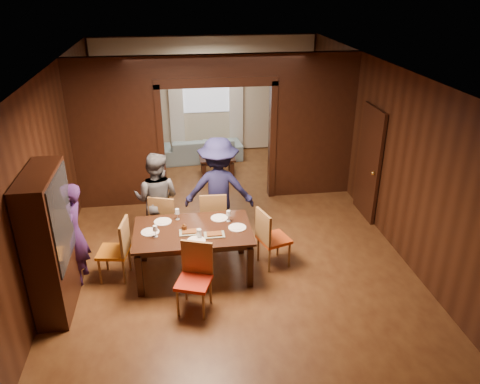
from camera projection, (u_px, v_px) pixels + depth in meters
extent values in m
plane|color=#4D2915|center=(228.00, 237.00, 8.28)|extent=(9.00, 9.00, 0.00)
cube|color=silver|center=(226.00, 71.00, 7.04)|extent=(5.50, 9.00, 0.02)
cube|color=black|center=(206.00, 96.00, 11.69)|extent=(5.50, 0.02, 2.90)
cube|color=black|center=(52.00, 169.00, 7.31)|extent=(0.02, 9.00, 2.90)
cube|color=black|center=(386.00, 152.00, 8.01)|extent=(0.02, 9.00, 2.90)
cube|color=black|center=(117.00, 148.00, 8.95)|extent=(1.65, 0.15, 2.40)
cube|color=black|center=(312.00, 138.00, 9.45)|extent=(1.65, 0.15, 2.40)
cube|color=black|center=(216.00, 68.00, 8.58)|extent=(5.50, 0.15, 0.50)
cube|color=beige|center=(206.00, 96.00, 11.66)|extent=(5.40, 0.04, 2.85)
imported|color=#391D54|center=(73.00, 235.00, 6.78)|extent=(0.42, 0.60, 1.58)
imported|color=#4E5055|center=(157.00, 199.00, 7.78)|extent=(0.94, 0.82, 1.64)
imported|color=#1A1A41|center=(219.00, 190.00, 7.90)|extent=(1.26, 0.83, 1.83)
imported|color=#7E9AA5|center=(202.00, 149.00, 11.58)|extent=(2.01, 0.91, 0.57)
imported|color=black|center=(198.00, 223.00, 7.06)|extent=(0.35, 0.35, 0.09)
cube|color=black|center=(194.00, 251.00, 7.13)|extent=(1.75, 1.09, 0.76)
cube|color=black|center=(217.00, 166.00, 10.78)|extent=(0.80, 0.50, 0.40)
cube|color=black|center=(50.00, 243.00, 6.18)|extent=(0.40, 1.20, 2.00)
cube|color=black|center=(369.00, 163.00, 8.62)|extent=(0.06, 0.90, 2.10)
cube|color=silver|center=(206.00, 86.00, 11.53)|extent=(1.20, 0.03, 1.30)
cube|color=white|center=(176.00, 106.00, 11.59)|extent=(0.35, 0.06, 2.40)
cube|color=white|center=(236.00, 103.00, 11.78)|extent=(0.35, 0.06, 2.40)
cylinder|color=white|center=(150.00, 232.00, 6.90)|extent=(0.27, 0.27, 0.01)
cylinder|color=white|center=(163.00, 222.00, 7.19)|extent=(0.27, 0.27, 0.01)
cylinder|color=white|center=(219.00, 218.00, 7.30)|extent=(0.27, 0.27, 0.01)
cylinder|color=white|center=(237.00, 228.00, 7.02)|extent=(0.27, 0.27, 0.01)
cylinder|color=silver|center=(196.00, 241.00, 6.67)|extent=(0.27, 0.27, 0.01)
cube|color=gray|center=(190.00, 232.00, 6.88)|extent=(0.30, 0.20, 0.04)
cube|color=gray|center=(214.00, 234.00, 6.82)|extent=(0.30, 0.20, 0.04)
cylinder|color=silver|center=(199.00, 234.00, 6.73)|extent=(0.07, 0.07, 0.14)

